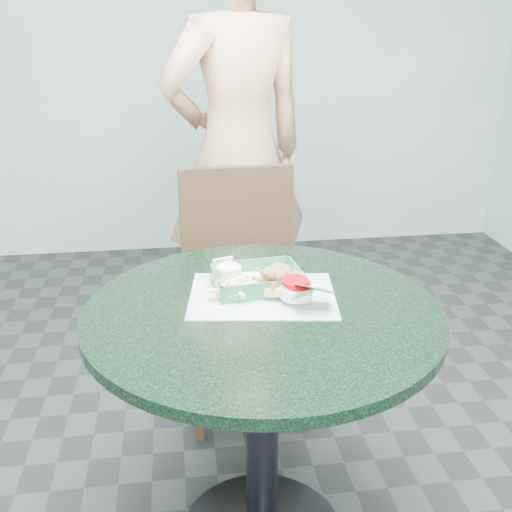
{
  "coord_description": "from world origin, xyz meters",
  "views": [
    {
      "loc": [
        -0.2,
        -1.35,
        1.45
      ],
      "look_at": [
        -0.0,
        0.1,
        0.87
      ],
      "focal_mm": 42.0,
      "sensor_mm": 36.0,
      "label": 1
    }
  ],
  "objects": [
    {
      "name": "wall_back",
      "position": [
        0.0,
        2.5,
        1.4
      ],
      "size": [
        4.0,
        0.04,
        2.8
      ],
      "primitive_type": "cube",
      "color": "silver",
      "rests_on": "ground"
    },
    {
      "name": "cafe_table",
      "position": [
        0.0,
        0.0,
        0.58
      ],
      "size": [
        0.91,
        0.91,
        0.75
      ],
      "color": "black",
      "rests_on": "floor"
    },
    {
      "name": "dining_chair",
      "position": [
        0.03,
        0.76,
        0.53
      ],
      "size": [
        0.44,
        0.44,
        0.93
      ],
      "rotation": [
        0.0,
        0.0,
        0.05
      ],
      "color": "black",
      "rests_on": "floor"
    },
    {
      "name": "diner_person",
      "position": [
        0.06,
        1.11,
        1.13
      ],
      "size": [
        0.97,
        0.8,
        2.27
      ],
      "primitive_type": "imported",
      "rotation": [
        0.0,
        0.0,
        3.51
      ],
      "color": "tan",
      "rests_on": "floor"
    },
    {
      "name": "placemat",
      "position": [
        0.01,
        0.07,
        0.75
      ],
      "size": [
        0.42,
        0.33,
        0.0
      ],
      "primitive_type": "cube",
      "rotation": [
        0.0,
        0.0,
        -0.14
      ],
      "color": "#AABCB9",
      "rests_on": "cafe_table"
    },
    {
      "name": "food_basket",
      "position": [
        0.0,
        0.12,
        0.77
      ],
      "size": [
        0.23,
        0.17,
        0.05
      ],
      "rotation": [
        0.0,
        0.0,
        0.11
      ],
      "color": "#236E44",
      "rests_on": "placemat"
    },
    {
      "name": "crab_sandwich",
      "position": [
        0.04,
        0.07,
        0.8
      ],
      "size": [
        0.12,
        0.12,
        0.07
      ],
      "rotation": [
        0.0,
        0.0,
        -0.19
      ],
      "color": "#DFBB5F",
      "rests_on": "food_basket"
    },
    {
      "name": "fries_pile",
      "position": [
        -0.07,
        0.08,
        0.79
      ],
      "size": [
        0.14,
        0.15,
        0.05
      ],
      "primitive_type": null,
      "rotation": [
        0.0,
        0.0,
        -0.28
      ],
      "color": "#FFEA9E",
      "rests_on": "food_basket"
    },
    {
      "name": "sauce_ramekin",
      "position": [
        -0.07,
        0.13,
        0.8
      ],
      "size": [
        0.07,
        0.07,
        0.04
      ],
      "rotation": [
        0.0,
        0.0,
        -0.4
      ],
      "color": "silver",
      "rests_on": "food_basket"
    },
    {
      "name": "garnish_cup",
      "position": [
        0.09,
        -0.0,
        0.79
      ],
      "size": [
        0.12,
        0.12,
        0.05
      ],
      "rotation": [
        0.0,
        0.0,
        0.03
      ],
      "color": "white",
      "rests_on": "food_basket"
    }
  ]
}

